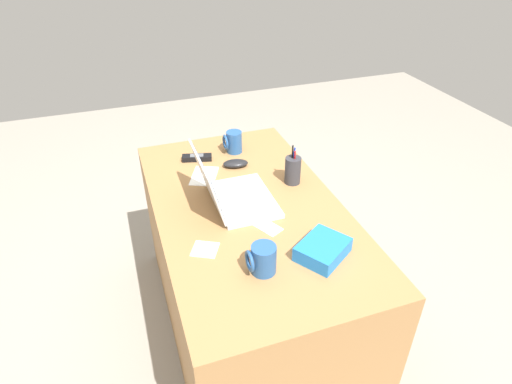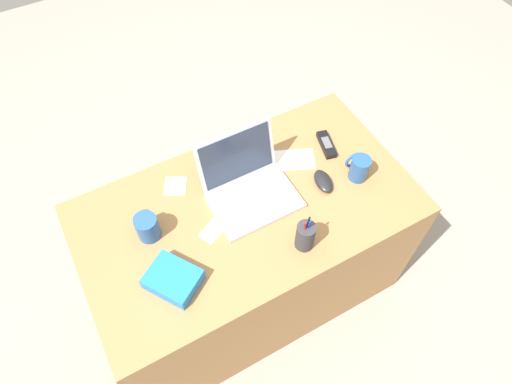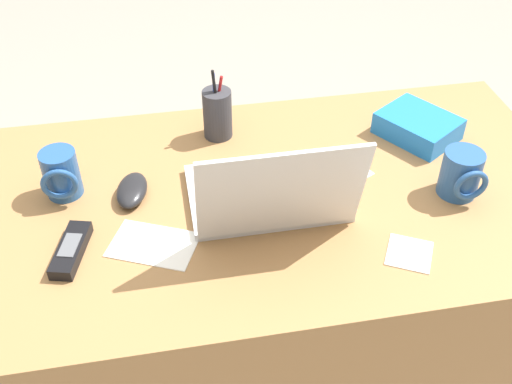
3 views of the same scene
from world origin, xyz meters
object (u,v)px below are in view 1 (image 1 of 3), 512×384
(pen_holder, at_px, (293,170))
(coffee_mug_white, at_px, (233,142))
(cordless_phone, at_px, (197,158))
(snack_bag, at_px, (323,249))
(laptop, at_px, (232,193))
(computer_mouse, at_px, (236,164))
(coffee_mug_tall, at_px, (262,259))

(pen_holder, bearing_deg, coffee_mug_white, 24.61)
(coffee_mug_white, height_order, pen_holder, pen_holder)
(cordless_phone, height_order, snack_bag, snack_bag)
(coffee_mug_white, height_order, snack_bag, coffee_mug_white)
(laptop, xyz_separation_m, snack_bag, (-0.40, -0.20, -0.02))
(cordless_phone, height_order, pen_holder, pen_holder)
(computer_mouse, bearing_deg, cordless_phone, 63.31)
(coffee_mug_white, distance_m, pen_holder, 0.38)
(computer_mouse, bearing_deg, laptop, 171.57)
(computer_mouse, relative_size, coffee_mug_tall, 1.12)
(coffee_mug_white, xyz_separation_m, cordless_phone, (-0.02, 0.19, -0.04))
(coffee_mug_tall, height_order, pen_holder, pen_holder)
(coffee_mug_white, distance_m, coffee_mug_tall, 0.83)
(laptop, relative_size, pen_holder, 1.84)
(cordless_phone, bearing_deg, coffee_mug_white, -83.57)
(snack_bag, bearing_deg, cordless_phone, 17.94)
(computer_mouse, xyz_separation_m, cordless_phone, (0.12, 0.15, -0.00))
(coffee_mug_tall, relative_size, snack_bag, 0.60)
(laptop, bearing_deg, snack_bag, -153.12)
(computer_mouse, relative_size, coffee_mug_white, 1.09)
(laptop, xyz_separation_m, cordless_phone, (0.40, 0.06, -0.04))
(laptop, relative_size, cordless_phone, 2.24)
(laptop, height_order, computer_mouse, laptop)
(coffee_mug_tall, height_order, snack_bag, coffee_mug_tall)
(coffee_mug_tall, bearing_deg, cordless_phone, 2.73)
(coffee_mug_white, xyz_separation_m, coffee_mug_tall, (-0.82, 0.15, -0.00))
(laptop, bearing_deg, pen_holder, -76.80)
(laptop, bearing_deg, coffee_mug_tall, 177.55)
(snack_bag, bearing_deg, coffee_mug_white, 5.01)
(coffee_mug_white, relative_size, snack_bag, 0.61)
(coffee_mug_tall, xyz_separation_m, pen_holder, (0.47, -0.31, 0.01))
(computer_mouse, relative_size, snack_bag, 0.67)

